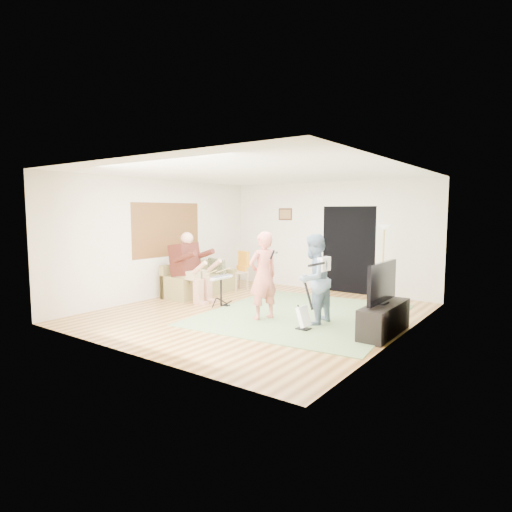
{
  "coord_description": "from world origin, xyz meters",
  "views": [
    {
      "loc": [
        4.77,
        -6.65,
        1.98
      ],
      "look_at": [
        -0.26,
        0.3,
        1.08
      ],
      "focal_mm": 30.0,
      "sensor_mm": 36.0,
      "label": 1
    }
  ],
  "objects_px": {
    "dining_chair": "(239,276)",
    "guitar_spare": "(304,316)",
    "torchiere_lamp": "(383,250)",
    "television": "(382,282)",
    "guitarist": "(314,279)",
    "tv_cabinet": "(384,319)",
    "drum_kit": "(221,292)",
    "singer": "(263,276)",
    "sofa": "(198,284)"
  },
  "relations": [
    {
      "from": "dining_chair",
      "to": "tv_cabinet",
      "type": "xyz_separation_m",
      "value": [
        4.41,
        -1.82,
        -0.09
      ]
    },
    {
      "from": "sofa",
      "to": "dining_chair",
      "type": "relative_size",
      "value": 1.94
    },
    {
      "from": "sofa",
      "to": "television",
      "type": "distance_m",
      "value": 4.82
    },
    {
      "from": "drum_kit",
      "to": "sofa",
      "type": "bearing_deg",
      "value": 153.14
    },
    {
      "from": "guitarist",
      "to": "tv_cabinet",
      "type": "relative_size",
      "value": 1.13
    },
    {
      "from": "drum_kit",
      "to": "television",
      "type": "height_order",
      "value": "television"
    },
    {
      "from": "guitar_spare",
      "to": "torchiere_lamp",
      "type": "distance_m",
      "value": 3.0
    },
    {
      "from": "guitarist",
      "to": "singer",
      "type": "bearing_deg",
      "value": -69.55
    },
    {
      "from": "tv_cabinet",
      "to": "television",
      "type": "bearing_deg",
      "value": 180.0
    },
    {
      "from": "torchiere_lamp",
      "to": "tv_cabinet",
      "type": "relative_size",
      "value": 1.21
    },
    {
      "from": "guitarist",
      "to": "television",
      "type": "distance_m",
      "value": 1.2
    },
    {
      "from": "drum_kit",
      "to": "guitar_spare",
      "type": "bearing_deg",
      "value": -14.4
    },
    {
      "from": "television",
      "to": "torchiere_lamp",
      "type": "bearing_deg",
      "value": 109.18
    },
    {
      "from": "drum_kit",
      "to": "singer",
      "type": "height_order",
      "value": "singer"
    },
    {
      "from": "guitarist",
      "to": "sofa",
      "type": "bearing_deg",
      "value": -98.96
    },
    {
      "from": "drum_kit",
      "to": "guitar_spare",
      "type": "distance_m",
      "value": 2.41
    },
    {
      "from": "torchiere_lamp",
      "to": "guitarist",
      "type": "bearing_deg",
      "value": -99.39
    },
    {
      "from": "drum_kit",
      "to": "guitar_spare",
      "type": "height_order",
      "value": "guitar_spare"
    },
    {
      "from": "dining_chair",
      "to": "tv_cabinet",
      "type": "distance_m",
      "value": 4.78
    },
    {
      "from": "singer",
      "to": "dining_chair",
      "type": "distance_m",
      "value": 3.19
    },
    {
      "from": "guitarist",
      "to": "guitar_spare",
      "type": "height_order",
      "value": "guitarist"
    },
    {
      "from": "torchiere_lamp",
      "to": "television",
      "type": "xyz_separation_m",
      "value": [
        0.8,
        -2.3,
        -0.31
      ]
    },
    {
      "from": "sofa",
      "to": "torchiere_lamp",
      "type": "xyz_separation_m",
      "value": [
        3.94,
        1.58,
        0.91
      ]
    },
    {
      "from": "sofa",
      "to": "guitarist",
      "type": "relative_size",
      "value": 1.18
    },
    {
      "from": "dining_chair",
      "to": "singer",
      "type": "bearing_deg",
      "value": -26.11
    },
    {
      "from": "guitarist",
      "to": "torchiere_lamp",
      "type": "distance_m",
      "value": 2.44
    },
    {
      "from": "singer",
      "to": "guitarist",
      "type": "xyz_separation_m",
      "value": [
        0.89,
        0.27,
        -0.02
      ]
    },
    {
      "from": "singer",
      "to": "television",
      "type": "xyz_separation_m",
      "value": [
        2.08,
        0.35,
        0.04
      ]
    },
    {
      "from": "singer",
      "to": "dining_chair",
      "type": "relative_size",
      "value": 1.68
    },
    {
      "from": "drum_kit",
      "to": "guitarist",
      "type": "distance_m",
      "value": 2.32
    },
    {
      "from": "singer",
      "to": "television",
      "type": "distance_m",
      "value": 2.11
    },
    {
      "from": "torchiere_lamp",
      "to": "television",
      "type": "height_order",
      "value": "torchiere_lamp"
    },
    {
      "from": "tv_cabinet",
      "to": "sofa",
      "type": "bearing_deg",
      "value": 171.53
    },
    {
      "from": "drum_kit",
      "to": "tv_cabinet",
      "type": "xyz_separation_m",
      "value": [
        3.5,
        -0.06,
        -0.03
      ]
    },
    {
      "from": "drum_kit",
      "to": "singer",
      "type": "relative_size",
      "value": 0.4
    },
    {
      "from": "guitar_spare",
      "to": "television",
      "type": "xyz_separation_m",
      "value": [
        1.12,
        0.54,
        0.62
      ]
    },
    {
      "from": "dining_chair",
      "to": "guitar_spare",
      "type": "bearing_deg",
      "value": -18.47
    },
    {
      "from": "torchiere_lamp",
      "to": "dining_chair",
      "type": "bearing_deg",
      "value": -172.41
    },
    {
      "from": "television",
      "to": "tv_cabinet",
      "type": "bearing_deg",
      "value": 0.0
    },
    {
      "from": "drum_kit",
      "to": "guitarist",
      "type": "xyz_separation_m",
      "value": [
        2.26,
        -0.15,
        0.51
      ]
    },
    {
      "from": "torchiere_lamp",
      "to": "dining_chair",
      "type": "relative_size",
      "value": 1.75
    },
    {
      "from": "sofa",
      "to": "torchiere_lamp",
      "type": "distance_m",
      "value": 4.34
    },
    {
      "from": "sofa",
      "to": "drum_kit",
      "type": "bearing_deg",
      "value": -26.86
    },
    {
      "from": "tv_cabinet",
      "to": "television",
      "type": "height_order",
      "value": "television"
    },
    {
      "from": "torchiere_lamp",
      "to": "dining_chair",
      "type": "distance_m",
      "value": 3.69
    },
    {
      "from": "drum_kit",
      "to": "guitarist",
      "type": "relative_size",
      "value": 0.41
    },
    {
      "from": "singer",
      "to": "dining_chair",
      "type": "xyz_separation_m",
      "value": [
        -2.28,
        2.18,
        -0.46
      ]
    },
    {
      "from": "singer",
      "to": "guitarist",
      "type": "relative_size",
      "value": 1.02
    },
    {
      "from": "guitarist",
      "to": "tv_cabinet",
      "type": "xyz_separation_m",
      "value": [
        1.24,
        0.09,
        -0.54
      ]
    },
    {
      "from": "guitar_spare",
      "to": "tv_cabinet",
      "type": "height_order",
      "value": "guitar_spare"
    }
  ]
}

